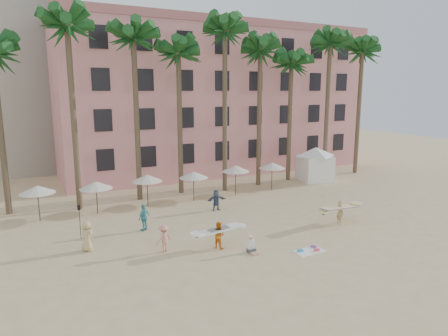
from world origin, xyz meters
TOP-DOWN VIEW (x-y plane):
  - ground at (0.00, 0.00)m, footprint 120.00×120.00m
  - pink_hotel at (7.00, 26.00)m, footprint 35.00×14.00m
  - palm_row at (0.51, 15.00)m, footprint 44.40×5.40m
  - umbrella_row at (-3.00, 12.50)m, footprint 22.50×2.70m
  - cabana at (13.19, 13.89)m, footprint 5.31×5.31m
  - beach_towel at (0.79, -0.66)m, footprint 1.84×1.07m
  - carrier_yellow at (5.80, 2.26)m, footprint 3.58×1.23m
  - carrier_white at (-3.76, 2.20)m, footprint 2.91×0.98m
  - beachgoers at (-5.86, 6.30)m, footprint 11.50×6.70m
  - paddle at (-10.87, 7.51)m, footprint 0.18×0.04m
  - seated_man at (-2.37, 0.69)m, footprint 0.44×0.76m

SIDE VIEW (x-z plane):
  - ground at x=0.00m, z-range 0.00..0.00m
  - beach_towel at x=0.79m, z-range -0.04..0.10m
  - seated_man at x=-2.37m, z-range -0.15..0.84m
  - beachgoers at x=-5.86m, z-range -0.05..1.78m
  - carrier_white at x=-3.76m, z-range 0.07..1.70m
  - carrier_yellow at x=5.80m, z-range 0.13..1.85m
  - paddle at x=-10.87m, z-range 0.30..2.52m
  - cabana at x=13.19m, z-range 0.32..3.82m
  - umbrella_row at x=-3.00m, z-range 0.97..3.69m
  - pink_hotel at x=7.00m, z-range 0.00..16.00m
  - palm_row at x=0.51m, z-range 4.82..21.12m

